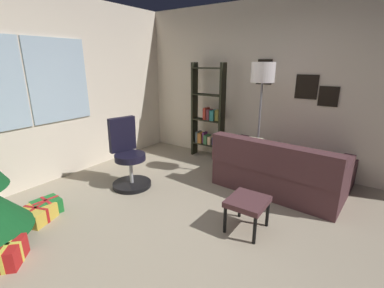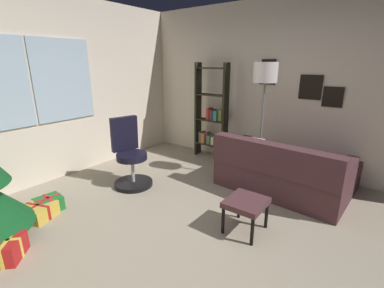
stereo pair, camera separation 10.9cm
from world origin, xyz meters
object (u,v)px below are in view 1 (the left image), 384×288
Objects in this scene: footstool at (248,204)px; gift_box_gold at (37,214)px; couch at (287,170)px; gift_box_red at (9,253)px; gift_box_green at (47,207)px; floor_lamp at (262,82)px; bookshelf at (208,117)px; office_chair at (129,160)px.

gift_box_gold is at bearing 120.91° from footstool.
couch reaches higher than footstool.
gift_box_green is (0.64, 0.56, -0.01)m from gift_box_red.
gift_box_red is 3.55m from floor_lamp.
gift_box_gold is (0.48, 0.49, -0.01)m from gift_box_red.
footstool is at bearing -59.09° from gift_box_gold.
footstool is at bearing -138.30° from bookshelf.
bookshelf is at bearing 41.70° from footstool.
couch is 1.31m from floor_lamp.
gift_box_gold is at bearing 139.76° from couch.
office_chair is at bearing -12.43° from gift_box_green.
gift_box_red is 1.81m from office_chair.
floor_lamp is (-0.43, -1.16, 0.71)m from bookshelf.
gift_box_gold is 0.24× the size of floor_lamp.
floor_lamp is at bearing -20.23° from gift_box_red.
footstool is 2.44m from bookshelf.
footstool is (-1.27, 0.06, 0.04)m from couch.
gift_box_red reaches higher than gift_box_gold.
couch is at bearing -100.01° from floor_lamp.
gift_box_red is at bearing 137.50° from footstool.
couch is at bearing -57.73° from office_chair.
floor_lamp reaches higher than office_chair.
couch is 1.02× the size of floor_lamp.
couch is 5.79× the size of gift_box_green.
footstool is at bearing -162.13° from floor_lamp.
gift_box_green is at bearing 136.96° from couch.
footstool is 1.18× the size of gift_box_red.
gift_box_gold is 0.41× the size of office_chair.
floor_lamp is (1.36, 0.44, 1.18)m from footstool.
couch reaches higher than gift_box_gold.
office_chair is at bearing 170.56° from bookshelf.
gift_box_gold is at bearing 45.42° from gift_box_red.
gift_box_red is at bearing -134.58° from gift_box_gold.
footstool is 2.40m from gift_box_green.
couch is at bearing -28.64° from gift_box_red.
gift_box_red is at bearing 159.77° from floor_lamp.
floor_lamp is (2.43, -1.69, 1.40)m from gift_box_green.
floor_lamp reaches higher than gift_box_red.
footstool is 0.43× the size of office_chair.
floor_lamp is (2.59, -1.62, 1.40)m from gift_box_gold.
gift_box_red is at bearing 151.36° from couch.
bookshelf reaches higher than office_chair.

